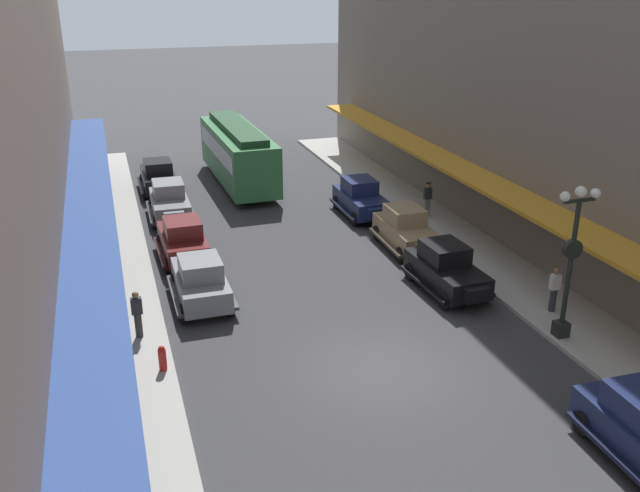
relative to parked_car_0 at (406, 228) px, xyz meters
name	(u,v)px	position (x,y,z in m)	size (l,w,h in m)	color
ground_plane	(379,369)	(-4.88, -8.88, -0.94)	(200.00, 200.00, 0.00)	#38383A
sidewalk_left	(128,411)	(-12.38, -8.88, -0.87)	(3.00, 60.00, 0.15)	#A8A59E
sidewalk_right	(585,331)	(2.62, -8.88, -0.87)	(3.00, 60.00, 0.15)	#A8A59E
parked_car_0	(406,228)	(0.00, 0.00, 0.00)	(2.21, 4.29, 1.84)	#997F5B
parked_car_1	(183,238)	(-9.46, 1.75, 0.00)	(2.21, 4.29, 1.84)	#591919
parked_car_2	(158,175)	(-9.52, 11.89, 0.00)	(2.14, 4.26, 1.84)	black
parked_car_3	(446,268)	(-0.34, -4.40, 0.00)	(2.26, 4.30, 1.84)	black
parked_car_4	(170,200)	(-9.42, 7.18, 0.00)	(2.19, 4.28, 1.84)	slate
parked_car_5	(200,279)	(-9.38, -2.64, 0.00)	(2.16, 4.27, 1.84)	slate
parked_car_6	(361,197)	(-0.29, 4.80, 0.00)	(2.14, 4.26, 1.84)	#19234C
streetcar	(238,152)	(-5.00, 12.00, 0.96)	(2.72, 9.65, 3.46)	#33723F
lamp_post_with_clock	(571,257)	(1.52, -9.00, 2.04)	(1.42, 0.44, 5.16)	black
fire_hydrant	(162,358)	(-11.23, -7.14, -0.38)	(0.24, 0.24, 0.82)	#B21E19
pedestrian_0	(93,190)	(-12.99, 9.93, 0.07)	(0.36, 0.28, 1.67)	slate
pedestrian_1	(104,183)	(-12.39, 11.09, 0.05)	(0.36, 0.24, 1.64)	slate
pedestrian_2	(137,314)	(-11.76, -4.82, 0.05)	(0.36, 0.24, 1.64)	#2D2D33
pedestrian_3	(428,199)	(2.68, 3.38, 0.07)	(0.36, 0.28, 1.67)	slate
pedestrian_4	(554,289)	(2.34, -7.37, 0.05)	(0.36, 0.24, 1.64)	#2D2D33
pedestrian_5	(86,401)	(-13.36, -9.50, 0.07)	(0.36, 0.28, 1.67)	#2D2D33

